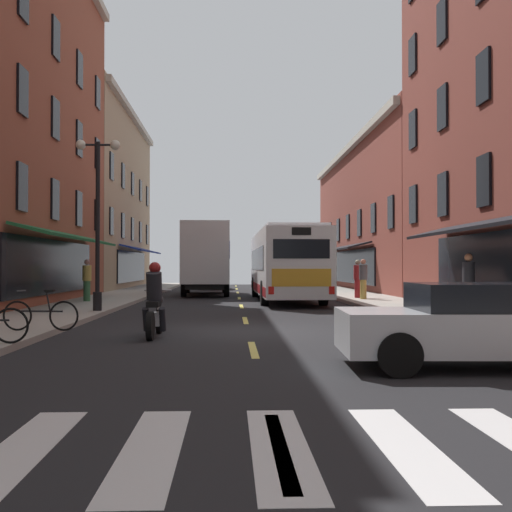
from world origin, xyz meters
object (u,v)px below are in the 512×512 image
(sedan_near, at_px, (482,324))
(pedestrian_near, at_px, (87,279))
(pedestrian_mid, at_px, (363,278))
(pedestrian_rear, at_px, (469,283))
(transit_bus, at_px, (285,264))
(bicycle_near, at_px, (41,314))
(pedestrian_far, at_px, (358,278))
(motorcycle_rider, at_px, (155,305))
(sedan_mid, at_px, (213,279))
(street_lamp_twin, at_px, (98,216))
(box_truck, at_px, (206,259))

(sedan_near, distance_m, pedestrian_near, 19.41)
(pedestrian_mid, relative_size, pedestrian_rear, 0.96)
(sedan_near, bearing_deg, transit_bus, 94.11)
(transit_bus, bearing_deg, pedestrian_mid, -21.81)
(bicycle_near, height_order, pedestrian_far, pedestrian_far)
(motorcycle_rider, bearing_deg, sedan_mid, 89.13)
(pedestrian_near, relative_size, street_lamp_twin, 0.31)
(pedestrian_near, xyz_separation_m, pedestrian_rear, (12.97, -7.69, 0.03))
(box_truck, relative_size, street_lamp_twin, 1.55)
(sedan_near, distance_m, motorcycle_rider, 7.14)
(sedan_near, distance_m, bicycle_near, 9.29)
(transit_bus, relative_size, bicycle_near, 7.13)
(street_lamp_twin, bearing_deg, sedan_near, -53.63)
(pedestrian_far, height_order, pedestrian_rear, pedestrian_rear)
(pedestrian_near, distance_m, street_lamp_twin, 6.29)
(motorcycle_rider, bearing_deg, pedestrian_near, 108.92)
(transit_bus, distance_m, sedan_near, 19.43)
(box_truck, bearing_deg, motorcycle_rider, -90.88)
(transit_bus, height_order, sedan_mid, transit_bus)
(bicycle_near, xyz_separation_m, pedestrian_mid, (9.98, 13.41, 0.54))
(bicycle_near, height_order, pedestrian_rear, pedestrian_rear)
(pedestrian_mid, relative_size, pedestrian_far, 1.01)
(pedestrian_far, bearing_deg, bicycle_near, 30.17)
(sedan_near, relative_size, sedan_mid, 0.92)
(motorcycle_rider, height_order, bicycle_near, motorcycle_rider)
(pedestrian_rear, xyz_separation_m, street_lamp_twin, (-11.37, 1.99, 2.11))
(pedestrian_near, bearing_deg, transit_bus, -167.28)
(street_lamp_twin, bearing_deg, pedestrian_rear, -9.91)
(transit_bus, bearing_deg, sedan_mid, 103.74)
(bicycle_near, distance_m, pedestrian_near, 12.29)
(sedan_mid, bearing_deg, pedestrian_rear, -71.88)
(bicycle_near, distance_m, pedestrian_rear, 12.15)
(pedestrian_mid, bearing_deg, pedestrian_far, -142.42)
(pedestrian_near, xyz_separation_m, pedestrian_far, (11.64, 2.35, -0.02))
(pedestrian_mid, distance_m, pedestrian_far, 1.10)
(bicycle_near, relative_size, pedestrian_far, 0.99)
(transit_bus, distance_m, street_lamp_twin, 10.80)
(sedan_mid, distance_m, pedestrian_near, 18.31)
(transit_bus, relative_size, pedestrian_rear, 6.75)
(transit_bus, bearing_deg, street_lamp_twin, -129.26)
(motorcycle_rider, xyz_separation_m, pedestrian_rear, (8.76, 4.59, 0.37))
(transit_bus, relative_size, street_lamp_twin, 2.21)
(pedestrian_rear, bearing_deg, pedestrian_near, 29.11)
(sedan_mid, distance_m, street_lamp_twin, 23.73)
(pedestrian_mid, height_order, street_lamp_twin, street_lamp_twin)
(bicycle_near, distance_m, pedestrian_far, 17.60)
(sedan_near, xyz_separation_m, motorcycle_rider, (-5.55, 4.50, 0.03))
(street_lamp_twin, bearing_deg, motorcycle_rider, -68.36)
(street_lamp_twin, bearing_deg, box_truck, 78.29)
(box_truck, distance_m, pedestrian_near, 9.61)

